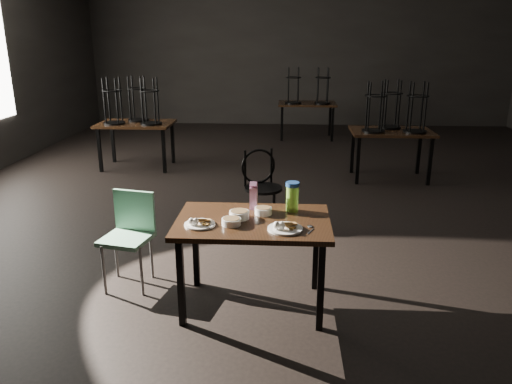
# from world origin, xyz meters

# --- Properties ---
(room) EXTENTS (12.00, 12.04, 3.22)m
(room) POSITION_xyz_m (-0.06, 0.01, 2.33)
(room) COLOR black
(room) RESTS_ON ground
(main_table) EXTENTS (1.20, 0.80, 0.75)m
(main_table) POSITION_xyz_m (-0.56, -2.64, 0.67)
(main_table) COLOR black
(main_table) RESTS_ON ground
(plate_left) EXTENTS (0.23, 0.23, 0.08)m
(plate_left) POSITION_xyz_m (-0.96, -2.78, 0.77)
(plate_left) COLOR white
(plate_left) RESTS_ON main_table
(plate_right) EXTENTS (0.26, 0.26, 0.08)m
(plate_right) POSITION_xyz_m (-0.31, -2.83, 0.77)
(plate_right) COLOR white
(plate_right) RESTS_ON main_table
(bowl_near) EXTENTS (0.16, 0.16, 0.06)m
(bowl_near) POSITION_xyz_m (-0.67, -2.62, 0.78)
(bowl_near) COLOR white
(bowl_near) RESTS_ON main_table
(bowl_far) EXTENTS (0.14, 0.14, 0.05)m
(bowl_far) POSITION_xyz_m (-0.48, -2.51, 0.78)
(bowl_far) COLOR white
(bowl_far) RESTS_ON main_table
(bowl_big) EXTENTS (0.15, 0.15, 0.05)m
(bowl_big) POSITION_xyz_m (-0.72, -2.76, 0.78)
(bowl_big) COLOR white
(bowl_big) RESTS_ON main_table
(juice_carton) EXTENTS (0.06, 0.06, 0.23)m
(juice_carton) POSITION_xyz_m (-0.57, -2.39, 0.86)
(juice_carton) COLOR #801760
(juice_carton) RESTS_ON main_table
(water_bottle) EXTENTS (0.13, 0.13, 0.24)m
(water_bottle) POSITION_xyz_m (-0.25, -2.42, 0.88)
(water_bottle) COLOR #87CD3C
(water_bottle) RESTS_ON main_table
(spoon) EXTENTS (0.06, 0.19, 0.01)m
(spoon) POSITION_xyz_m (-0.12, -2.78, 0.75)
(spoon) COLOR silver
(spoon) RESTS_ON main_table
(bentwood_chair) EXTENTS (0.47, 0.47, 0.89)m
(bentwood_chair) POSITION_xyz_m (-0.58, -0.86, 0.53)
(bentwood_chair) COLOR black
(bentwood_chair) RESTS_ON ground
(school_chair) EXTENTS (0.46, 0.46, 0.83)m
(school_chair) POSITION_xyz_m (-1.66, -2.31, 0.50)
(school_chair) COLOR #6AA685
(school_chair) RESTS_ON ground
(bg_table_left) EXTENTS (1.20, 0.80, 1.48)m
(bg_table_left) POSITION_xyz_m (-2.76, 1.67, 0.78)
(bg_table_left) COLOR black
(bg_table_left) RESTS_ON ground
(bg_table_right) EXTENTS (1.20, 0.80, 1.48)m
(bg_table_right) POSITION_xyz_m (1.27, 1.23, 0.78)
(bg_table_right) COLOR black
(bg_table_right) RESTS_ON ground
(bg_table_far) EXTENTS (1.20, 0.80, 1.48)m
(bg_table_far) POSITION_xyz_m (0.13, 4.28, 0.75)
(bg_table_far) COLOR black
(bg_table_far) RESTS_ON ground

